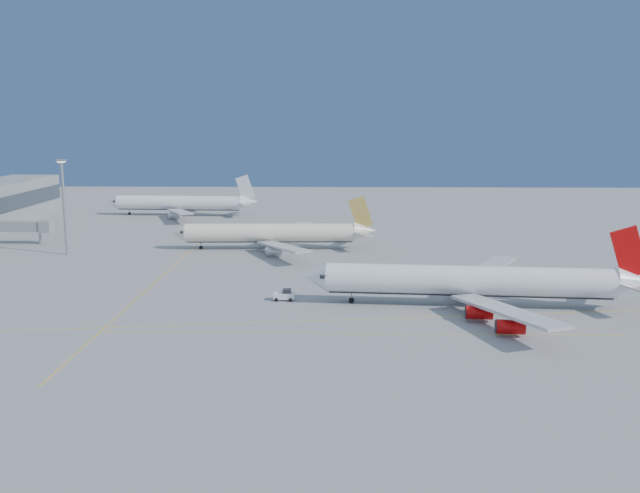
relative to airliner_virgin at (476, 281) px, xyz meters
The scene contains 8 objects.
ground 28.61m from the airliner_virgin, behind, with size 500.00×500.00×0.00m, color slate.
jet_bridge 138.47m from the airliner_virgin, 150.83° to the left, with size 23.60×3.60×6.90m.
taxiway_lines 42.85m from the airliner_virgin, behind, with size 118.86×140.00×0.02m.
airliner_virgin is the anchor object (origin of this frame).
airliner_etihad 75.44m from the airliner_virgin, 126.23° to the left, with size 57.75×53.40×15.09m.
airliner_third 156.16m from the airliner_virgin, 123.20° to the left, with size 58.36×53.74×15.65m.
pushback_tug 37.99m from the airliner_virgin, behind, with size 4.17×2.62×2.31m.
light_mast 112.92m from the airliner_virgin, 152.69° to the left, with size 2.21×2.21×25.55m.
Camera 1 is at (0.64, -131.20, 36.17)m, focal length 40.00 mm.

